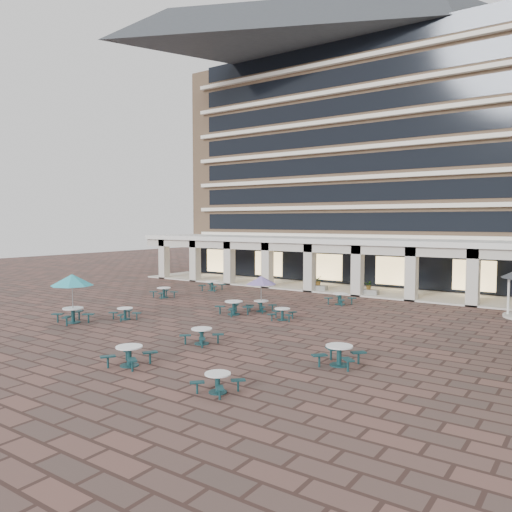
% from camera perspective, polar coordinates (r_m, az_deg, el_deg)
% --- Properties ---
extents(ground, '(120.00, 120.00, 0.00)m').
position_cam_1_polar(ground, '(30.32, -1.68, -7.10)').
color(ground, brown).
rests_on(ground, ground).
extents(apartment_building, '(40.00, 15.50, 25.20)m').
position_cam_1_polar(apartment_building, '(52.89, 15.26, 11.21)').
color(apartment_building, '#A77F5E').
rests_on(apartment_building, ground).
extents(retail_arcade, '(42.00, 6.60, 4.40)m').
position_cam_1_polar(retail_arcade, '(42.66, 10.22, 0.12)').
color(retail_arcade, white).
rests_on(retail_arcade, ground).
extents(picnic_table_0, '(1.81, 1.81, 0.69)m').
position_cam_1_polar(picnic_table_0, '(30.82, -14.75, -6.26)').
color(picnic_table_0, '#164043').
rests_on(picnic_table_0, ground).
extents(picnic_table_1, '(2.05, 2.05, 0.81)m').
position_cam_1_polar(picnic_table_1, '(21.13, -14.29, -10.81)').
color(picnic_table_1, '#164043').
rests_on(picnic_table_1, ground).
extents(picnic_table_2, '(1.53, 1.53, 0.68)m').
position_cam_1_polar(picnic_table_2, '(17.55, -4.40, -14.04)').
color(picnic_table_2, '#164043').
rests_on(picnic_table_2, ground).
extents(picnic_table_3, '(1.94, 1.94, 0.83)m').
position_cam_1_polar(picnic_table_3, '(20.81, 9.48, -10.93)').
color(picnic_table_3, '#164043').
rests_on(picnic_table_3, ground).
extents(picnic_table_4, '(2.41, 2.41, 2.79)m').
position_cam_1_polar(picnic_table_4, '(30.45, -20.27, -2.79)').
color(picnic_table_4, '#164043').
rests_on(picnic_table_4, ground).
extents(picnic_table_5, '(2.26, 2.26, 0.86)m').
position_cam_1_polar(picnic_table_5, '(31.36, -2.55, -5.78)').
color(picnic_table_5, '#164043').
rests_on(picnic_table_5, ground).
extents(picnic_table_6, '(1.98, 1.98, 2.29)m').
position_cam_1_polar(picnic_table_6, '(32.18, 0.59, -2.94)').
color(picnic_table_6, '#164043').
rests_on(picnic_table_6, ground).
extents(picnic_table_7, '(1.73, 1.73, 0.75)m').
position_cam_1_polar(picnic_table_7, '(24.14, -6.23, -8.92)').
color(picnic_table_7, '#164043').
rests_on(picnic_table_7, ground).
extents(picnic_table_8, '(2.00, 2.00, 0.78)m').
position_cam_1_polar(picnic_table_8, '(38.83, -10.49, -4.02)').
color(picnic_table_8, '#164043').
rests_on(picnic_table_8, ground).
extents(picnic_table_9, '(2.01, 2.01, 0.79)m').
position_cam_1_polar(picnic_table_9, '(35.54, 9.59, -4.73)').
color(picnic_table_9, '#164043').
rests_on(picnic_table_9, ground).
extents(picnic_table_10, '(1.87, 1.87, 0.70)m').
position_cam_1_polar(picnic_table_10, '(29.69, 3.03, -6.52)').
color(picnic_table_10, '#164043').
rests_on(picnic_table_10, ground).
extents(picnic_table_12, '(2.00, 2.00, 0.83)m').
position_cam_1_polar(picnic_table_12, '(42.15, -5.04, -3.30)').
color(picnic_table_12, '#164043').
rests_on(picnic_table_12, ground).
extents(planter_left, '(1.50, 0.77, 1.30)m').
position_cam_1_polar(planter_left, '(41.88, 7.14, -3.30)').
color(planter_left, gray).
rests_on(planter_left, ground).
extents(planter_right, '(1.50, 0.60, 1.20)m').
position_cam_1_polar(planter_right, '(40.05, 12.77, -3.81)').
color(planter_right, gray).
rests_on(planter_right, ground).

